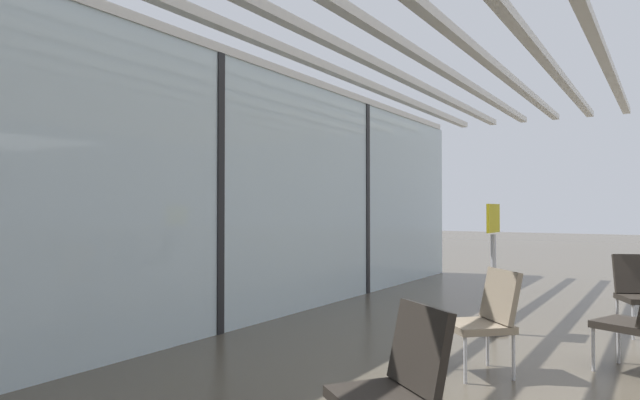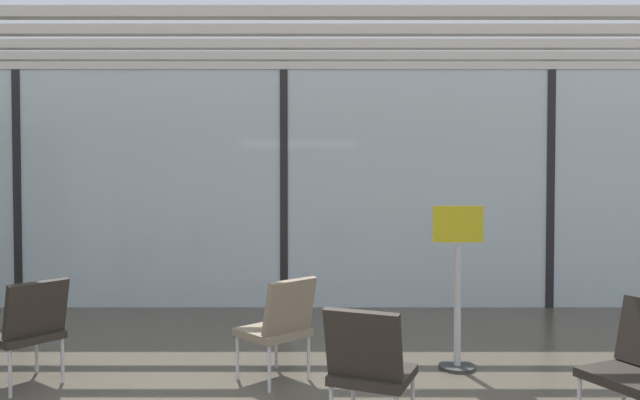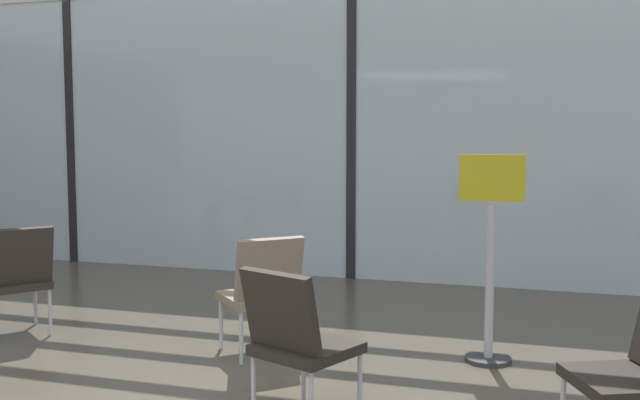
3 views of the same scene
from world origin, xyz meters
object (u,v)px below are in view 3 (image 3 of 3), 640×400
Objects in this scene: lounge_chair_3 at (263,288)px; info_sign at (490,265)px; parked_airplane at (360,99)px; lounge_chair_0 at (296,335)px; lounge_chair_2 at (17,274)px.

lounge_chair_3 is 0.60× the size of info_sign.
parked_airplane is 8.19m from info_sign.
lounge_chair_0 is 1.27m from lounge_chair_3.
parked_airplane is at bearing -124.43° from lounge_chair_3.
lounge_chair_2 is 3.59m from info_sign.
info_sign reaches higher than lounge_chair_2.
lounge_chair_2 is 0.60× the size of info_sign.
lounge_chair_0 and lounge_chair_3 have the same top height.
parked_airplane reaches higher than lounge_chair_3.
parked_airplane is at bearing -55.08° from lounge_chair_0.
lounge_chair_2 is at bearing -41.04° from lounge_chair_3.
lounge_chair_0 is 1.00× the size of lounge_chair_2.
lounge_chair_0 and lounge_chair_2 have the same top height.
lounge_chair_2 and lounge_chair_3 have the same top height.
info_sign is at bearing 134.35° from lounge_chair_2.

